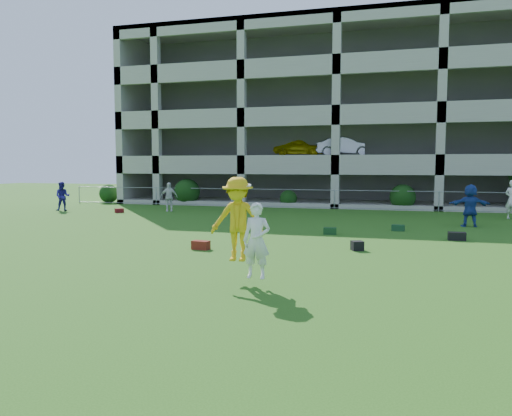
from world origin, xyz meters
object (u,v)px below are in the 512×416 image
(bystander_c, at_px, (234,199))
(bystander_e, at_px, (512,200))
(bystander_d, at_px, (470,205))
(crate_d, at_px, (357,246))
(parking_garage, at_px, (349,121))
(bystander_b, at_px, (169,197))
(frisbee_contest, at_px, (241,223))
(bystander_a, at_px, (63,196))

(bystander_c, relative_size, bystander_e, 0.84)
(bystander_d, xyz_separation_m, crate_d, (-4.28, -7.51, -0.78))
(bystander_d, distance_m, parking_garage, 17.90)
(bystander_b, height_order, bystander_e, bystander_e)
(bystander_b, relative_size, crate_d, 4.80)
(frisbee_contest, bearing_deg, bystander_c, 108.87)
(bystander_a, relative_size, bystander_d, 0.92)
(bystander_b, relative_size, frisbee_contest, 0.76)
(bystander_a, relative_size, bystander_c, 1.03)
(bystander_c, bearing_deg, bystander_a, -89.51)
(parking_garage, bearing_deg, frisbee_contest, -89.52)
(bystander_e, distance_m, frisbee_contest, 18.67)
(crate_d, bearing_deg, bystander_b, 137.70)
(bystander_a, xyz_separation_m, parking_garage, (15.22, 14.22, 5.16))
(crate_d, distance_m, frisbee_contest, 5.76)
(bystander_e, height_order, frisbee_contest, frisbee_contest)
(crate_d, bearing_deg, parking_garage, 96.05)
(bystander_e, bearing_deg, crate_d, 95.57)
(bystander_a, height_order, frisbee_contest, frisbee_contest)
(crate_d, distance_m, parking_garage, 24.14)
(frisbee_contest, height_order, parking_garage, parking_garage)
(bystander_a, bearing_deg, parking_garage, 18.40)
(bystander_b, bearing_deg, bystander_d, -34.40)
(frisbee_contest, relative_size, parking_garage, 0.07)
(bystander_a, xyz_separation_m, frisbee_contest, (15.46, -14.24, 0.54))
(bystander_a, height_order, bystander_d, bystander_d)
(bystander_a, relative_size, frisbee_contest, 0.77)
(bystander_b, relative_size, bystander_c, 1.02)
(bystander_d, distance_m, bystander_e, 4.44)
(bystander_a, height_order, bystander_e, bystander_e)
(bystander_a, distance_m, bystander_c, 10.23)
(bystander_c, relative_size, parking_garage, 0.05)
(bystander_c, distance_m, frisbee_contest, 16.44)
(frisbee_contest, bearing_deg, bystander_d, 62.82)
(parking_garage, bearing_deg, bystander_b, -125.51)
(bystander_e, relative_size, crate_d, 5.62)
(bystander_d, xyz_separation_m, bystander_e, (2.42, 3.71, 0.05))
(bystander_d, xyz_separation_m, parking_garage, (-6.75, 15.78, 5.08))
(bystander_e, distance_m, crate_d, 13.10)
(bystander_c, bearing_deg, bystander_b, -99.02)
(bystander_c, xyz_separation_m, crate_d, (7.54, -10.38, -0.67))
(bystander_e, bearing_deg, bystander_c, 39.80)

